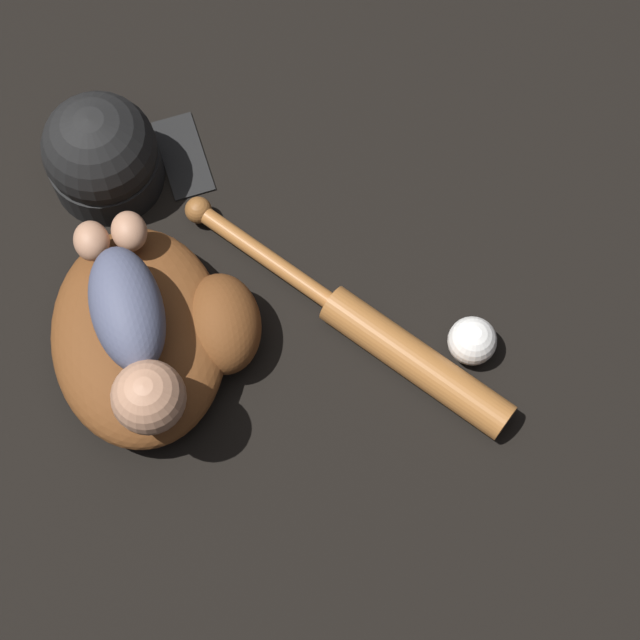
% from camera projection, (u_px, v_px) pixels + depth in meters
% --- Properties ---
extents(ground_plane, '(6.00, 6.00, 0.00)m').
position_uv_depth(ground_plane, '(160.00, 387.00, 1.49)').
color(ground_plane, black).
extents(baseball_glove, '(0.35, 0.32, 0.10)m').
position_uv_depth(baseball_glove, '(153.00, 334.00, 1.47)').
color(baseball_glove, brown).
rests_on(baseball_glove, ground).
extents(baby_figure, '(0.32, 0.17, 0.10)m').
position_uv_depth(baby_figure, '(132.00, 329.00, 1.36)').
color(baby_figure, '#4C516B').
rests_on(baby_figure, baseball_glove).
extents(baseball_bat, '(0.37, 0.46, 0.06)m').
position_uv_depth(baseball_bat, '(383.00, 338.00, 1.49)').
color(baseball_bat, '#9E602D').
rests_on(baseball_bat, ground).
extents(baseball, '(0.07, 0.07, 0.07)m').
position_uv_depth(baseball, '(472.00, 341.00, 1.48)').
color(baseball, white).
rests_on(baseball, ground).
extents(baseball_cap, '(0.19, 0.24, 0.17)m').
position_uv_depth(baseball_cap, '(102.00, 154.00, 1.55)').
color(baseball_cap, black).
rests_on(baseball_cap, ground).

